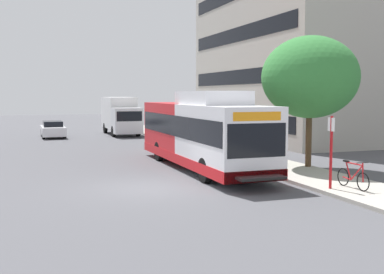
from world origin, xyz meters
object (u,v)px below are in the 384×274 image
transit_bus (201,133)px  box_truck_background (121,115)px  bus_stop_sign_pole (331,147)px  street_tree_near_stop (310,77)px  bicycle_parked (353,177)px  parked_car_far_lane (53,129)px

transit_bus → box_truck_background: transit_bus is taller
bus_stop_sign_pole → box_truck_background: 27.41m
street_tree_near_stop → bicycle_parked: bearing=-106.1°
bicycle_parked → box_truck_background: size_ratio=0.25×
bicycle_parked → street_tree_near_stop: (1.47, 5.11, 3.73)m
bicycle_parked → street_tree_near_stop: size_ratio=0.29×
bicycle_parked → box_truck_background: 27.78m
street_tree_near_stop → transit_bus: bearing=157.5°
parked_car_far_lane → box_truck_background: size_ratio=0.64×
street_tree_near_stop → box_truck_background: 23.06m
street_tree_near_stop → box_truck_background: size_ratio=0.86×
parked_car_far_lane → bus_stop_sign_pole: bearing=-73.2°
parked_car_far_lane → bicycle_parked: bearing=-71.9°
bicycle_parked → box_truck_background: box_truck_background is taller
box_truck_background → parked_car_far_lane: bearing=-170.6°
bus_stop_sign_pole → bicycle_parked: size_ratio=1.48×
bus_stop_sign_pole → box_truck_background: box_truck_background is taller
bus_stop_sign_pole → box_truck_background: bearing=94.6°
transit_bus → parked_car_far_lane: bearing=105.8°
street_tree_near_stop → parked_car_far_lane: street_tree_near_stop is taller
transit_bus → bicycle_parked: transit_bus is taller
bicycle_parked → parked_car_far_lane: parked_car_far_lane is taller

